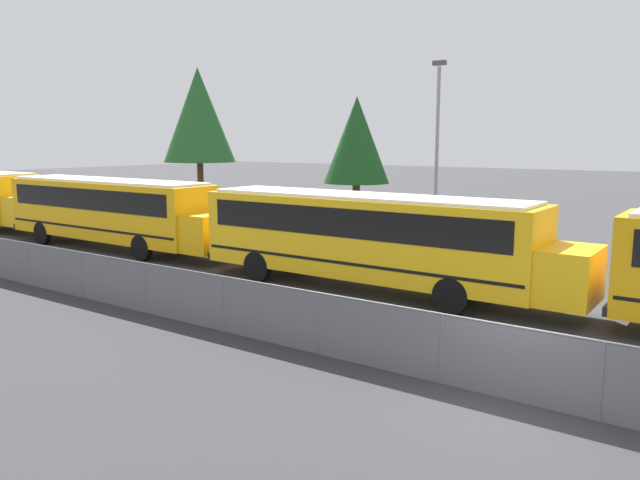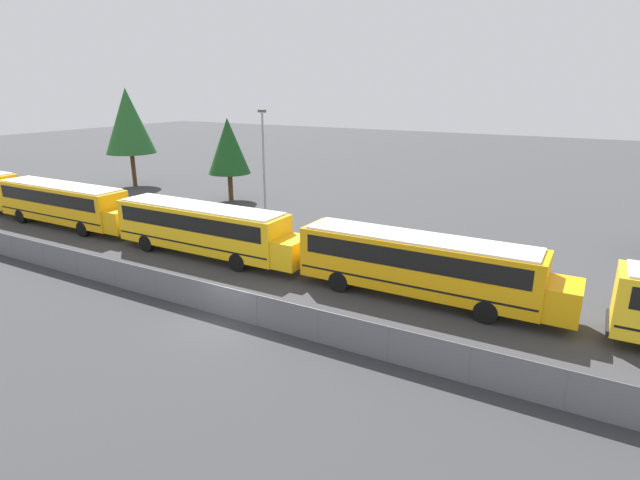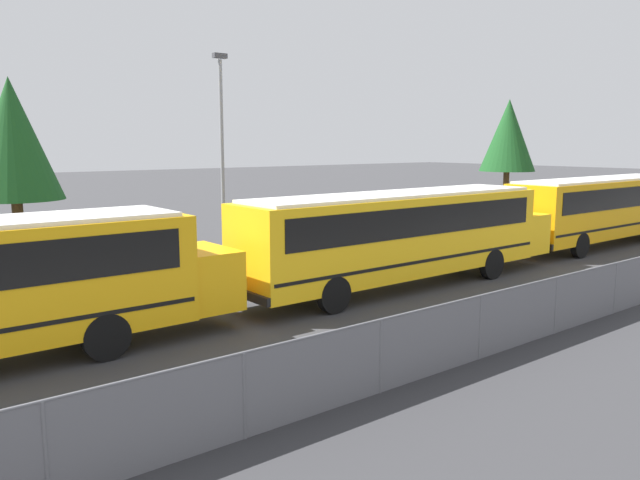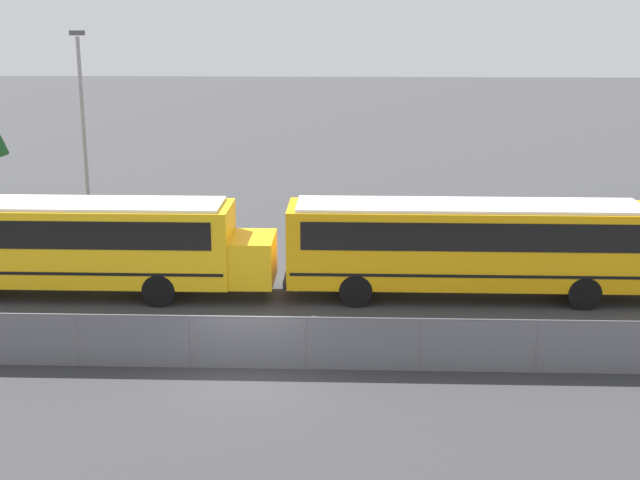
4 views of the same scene
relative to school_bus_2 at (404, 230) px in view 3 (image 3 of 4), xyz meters
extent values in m
cylinder|color=slate|center=(-13.05, -6.10, -1.18)|extent=(0.07, 0.07, 1.47)
cylinder|color=slate|center=(-9.99, -6.10, -1.18)|extent=(0.07, 0.07, 1.47)
cylinder|color=slate|center=(-6.93, -6.10, -1.18)|extent=(0.07, 0.07, 1.47)
cylinder|color=slate|center=(-3.87, -6.10, -1.18)|extent=(0.07, 0.07, 1.47)
cylinder|color=slate|center=(-0.81, -6.10, -1.18)|extent=(0.07, 0.07, 1.47)
cylinder|color=slate|center=(2.25, -6.10, -1.18)|extent=(0.07, 0.07, 1.47)
cube|color=#EDA80F|center=(-7.47, 0.15, -0.61)|extent=(1.42, 2.27, 1.53)
cylinder|color=black|center=(-10.42, 1.26, -1.38)|extent=(1.08, 0.28, 1.08)
cylinder|color=black|center=(-10.42, -0.96, -1.38)|extent=(1.08, 0.28, 1.08)
cube|color=yellow|center=(-0.29, 0.00, -0.10)|extent=(11.81, 2.47, 2.56)
cube|color=black|center=(-0.29, 0.00, 0.46)|extent=(10.86, 2.51, 0.92)
cube|color=black|center=(-0.29, 0.00, -0.82)|extent=(11.57, 2.50, 0.10)
cube|color=yellow|center=(6.32, 0.00, -0.61)|extent=(1.42, 2.27, 1.53)
cube|color=black|center=(-6.24, 0.00, -1.23)|extent=(0.12, 2.47, 0.24)
cube|color=silver|center=(-0.29, 0.00, 1.23)|extent=(11.22, 2.22, 0.10)
cylinder|color=black|center=(3.37, 1.11, -1.38)|extent=(1.08, 0.28, 1.08)
cylinder|color=black|center=(3.37, -1.11, -1.38)|extent=(1.08, 0.28, 1.08)
cylinder|color=black|center=(-3.95, 1.11, -1.38)|extent=(1.08, 0.28, 1.08)
cylinder|color=black|center=(-3.95, -1.11, -1.38)|extent=(1.08, 0.28, 1.08)
cube|color=orange|center=(13.39, 0.20, -0.10)|extent=(11.81, 2.47, 2.56)
cube|color=black|center=(13.39, 0.20, 0.46)|extent=(10.86, 2.51, 0.92)
cube|color=black|center=(13.39, 0.20, -0.82)|extent=(11.57, 2.50, 0.10)
cube|color=black|center=(7.44, 0.20, -1.23)|extent=(0.12, 2.47, 0.24)
cube|color=silver|center=(13.39, 0.20, 1.23)|extent=(11.22, 2.22, 0.10)
cylinder|color=black|center=(17.05, 1.32, -1.38)|extent=(1.08, 0.28, 1.08)
cylinder|color=black|center=(9.73, 1.32, -1.38)|extent=(1.08, 0.28, 1.08)
cylinder|color=black|center=(9.73, -0.91, -1.38)|extent=(1.08, 0.28, 1.08)
cylinder|color=gray|center=(-1.79, 8.87, 2.18)|extent=(0.16, 0.16, 8.20)
cube|color=#47474C|center=(-1.79, 8.87, 6.44)|extent=(0.60, 0.24, 0.20)
cylinder|color=#51381E|center=(25.34, 13.81, -0.56)|extent=(0.44, 0.44, 2.72)
cone|color=#194C1E|center=(25.34, 13.81, 3.46)|extent=(4.10, 4.10, 5.32)
cylinder|color=#51381E|center=(-8.89, 13.39, -0.67)|extent=(0.44, 0.44, 2.50)
cone|color=#194C1E|center=(-8.89, 13.39, 3.06)|extent=(3.81, 3.81, 4.96)
camera|label=1|loc=(10.33, -17.51, 3.03)|focal=35.00mm
camera|label=2|loc=(20.52, -22.06, 8.17)|focal=28.00mm
camera|label=3|loc=(-14.99, -14.40, 2.89)|focal=35.00mm
camera|label=4|loc=(9.58, -28.29, 7.57)|focal=50.00mm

